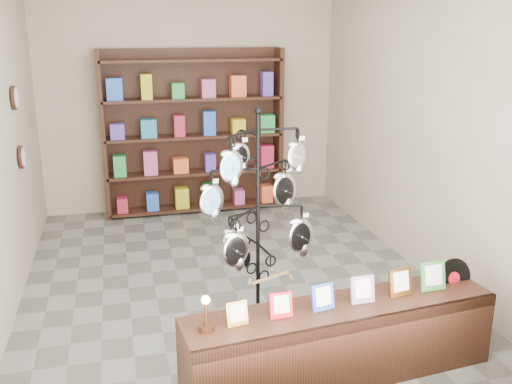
% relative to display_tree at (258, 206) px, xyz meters
% --- Properties ---
extents(ground, '(5.00, 5.00, 0.00)m').
position_rel_display_tree_xyz_m(ground, '(-0.05, 1.06, -1.10)').
color(ground, slate).
rests_on(ground, ground).
extents(room_envelope, '(5.00, 5.00, 5.00)m').
position_rel_display_tree_xyz_m(room_envelope, '(-0.05, 1.06, 0.75)').
color(room_envelope, '#BAAD96').
rests_on(room_envelope, ground).
extents(display_tree, '(1.00, 1.00, 1.90)m').
position_rel_display_tree_xyz_m(display_tree, '(0.00, 0.00, 0.00)').
color(display_tree, black).
rests_on(display_tree, ground).
extents(front_shelf, '(2.36, 0.72, 0.82)m').
position_rel_display_tree_xyz_m(front_shelf, '(0.42, -0.80, -0.81)').
color(front_shelf, black).
rests_on(front_shelf, ground).
extents(back_shelving, '(2.42, 0.36, 2.20)m').
position_rel_display_tree_xyz_m(back_shelving, '(-0.05, 3.36, -0.07)').
color(back_shelving, black).
rests_on(back_shelving, ground).
extents(wall_clocks, '(0.03, 0.24, 0.84)m').
position_rel_display_tree_xyz_m(wall_clocks, '(-2.02, 1.86, 0.40)').
color(wall_clocks, black).
rests_on(wall_clocks, ground).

